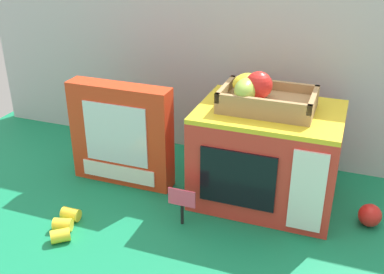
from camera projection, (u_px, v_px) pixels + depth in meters
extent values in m
plane|color=#147A4C|center=(185.00, 193.00, 1.29)|extent=(1.70, 1.70, 0.00)
cube|color=#B7BABF|center=(219.00, 61.00, 1.41)|extent=(1.61, 0.03, 0.60)
cube|color=red|center=(267.00, 157.00, 1.22)|extent=(0.36, 0.27, 0.25)
cube|color=yellow|center=(270.00, 112.00, 1.17)|extent=(0.36, 0.27, 0.01)
cube|color=black|center=(237.00, 179.00, 1.12)|extent=(0.19, 0.01, 0.15)
cube|color=white|center=(307.00, 192.00, 1.07)|extent=(0.08, 0.01, 0.21)
cube|color=#A37F51|center=(267.00, 104.00, 1.16)|extent=(0.23, 0.15, 0.03)
cube|color=#A37F51|center=(262.00, 104.00, 1.09)|extent=(0.23, 0.01, 0.02)
cube|color=#A37F51|center=(274.00, 85.00, 1.21)|extent=(0.23, 0.01, 0.02)
cube|color=#A37F51|center=(226.00, 89.00, 1.18)|extent=(0.01, 0.15, 0.02)
cube|color=#A37F51|center=(313.00, 99.00, 1.11)|extent=(0.01, 0.15, 0.02)
sphere|color=red|center=(259.00, 85.00, 1.14)|extent=(0.07, 0.07, 0.07)
ellipsoid|color=#9EC647|center=(246.00, 89.00, 1.13)|extent=(0.06, 0.09, 0.05)
ellipsoid|color=yellow|center=(247.00, 83.00, 1.18)|extent=(0.09, 0.09, 0.05)
cube|color=red|center=(121.00, 135.00, 1.30)|extent=(0.29, 0.06, 0.29)
cube|color=silver|center=(115.00, 135.00, 1.26)|extent=(0.19, 0.00, 0.18)
cube|color=white|center=(118.00, 173.00, 1.31)|extent=(0.22, 0.00, 0.05)
cylinder|color=black|center=(182.00, 214.00, 1.15)|extent=(0.01, 0.01, 0.06)
cube|color=#F44C6B|center=(182.00, 198.00, 1.13)|extent=(0.07, 0.00, 0.05)
cylinder|color=yellow|center=(71.00, 214.00, 1.17)|extent=(0.05, 0.03, 0.03)
cylinder|color=yellow|center=(63.00, 225.00, 1.13)|extent=(0.05, 0.04, 0.03)
cylinder|color=yellow|center=(60.00, 236.00, 1.10)|extent=(0.06, 0.05, 0.03)
sphere|color=red|center=(370.00, 215.00, 1.15)|extent=(0.06, 0.06, 0.06)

